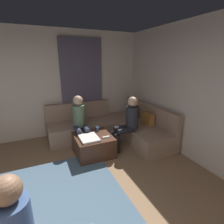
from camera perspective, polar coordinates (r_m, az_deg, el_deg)
wall_left at (r=4.69m, az=-25.82°, el=7.73°), size 0.12×6.00×2.70m
curtain_panel at (r=4.75m, az=-9.76°, el=8.03°), size 0.06×1.10×2.50m
area_rug at (r=2.73m, az=-19.98°, el=-30.07°), size 2.60×2.20×0.01m
sectional_couch at (r=4.50m, az=0.52°, el=-5.05°), size 2.10×2.55×0.87m
ottoman at (r=3.78m, az=-6.16°, el=-10.78°), size 0.76×0.76×0.42m
folded_blanket at (r=3.57m, az=-7.61°, el=-8.53°), size 0.44×0.36×0.04m
coffee_mug at (r=3.92m, az=-4.78°, el=-5.60°), size 0.08×0.08×0.10m
game_remote at (r=3.60m, az=-2.00°, el=-8.25°), size 0.05×0.15×0.02m
person_on_couch_back at (r=3.84m, az=5.39°, el=-3.02°), size 0.30×0.60×1.20m
person_on_couch_side at (r=3.96m, az=-10.55°, el=-2.64°), size 0.60×0.30×1.20m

